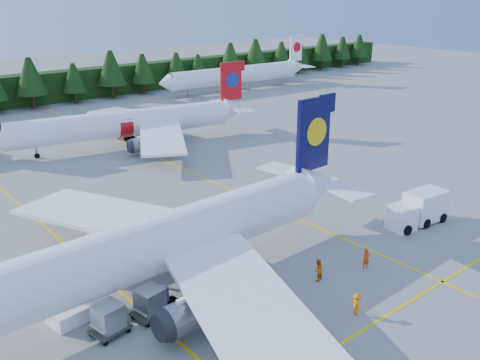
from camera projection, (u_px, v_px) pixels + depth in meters
ground at (332, 277)px, 42.29m from camera, size 320.00×320.00×0.00m
taxi_stripe_a at (61, 240)px, 48.37m from camera, size 0.25×120.00×0.01m
taxi_stripe_b at (233, 190)px, 60.39m from camera, size 0.25×120.00×0.01m
taxi_stripe_cross at (397, 310)px, 37.94m from camera, size 80.00×0.25×0.01m
treeline_hedge at (2, 93)px, 100.71m from camera, size 220.00×4.00×6.00m
airliner_navy at (114, 260)px, 36.97m from camera, size 43.06×35.41×12.52m
airliner_red at (119, 125)px, 75.91m from camera, size 37.32×30.42×10.96m
airliner_far_right at (231, 75)px, 117.64m from camera, size 38.74×5.74×11.26m
airstairs at (75, 305)px, 37.11m from camera, size 4.29×5.83×3.62m
service_truck at (417, 209)px, 51.25m from camera, size 6.67×2.98×3.12m
uld_pair at (130, 310)px, 35.75m from camera, size 5.75×2.25×1.84m
crew_a at (366, 259)px, 43.28m from camera, size 0.73×0.57×1.76m
crew_b at (318, 270)px, 41.47m from camera, size 1.00×0.85×1.82m
crew_c at (357, 304)px, 37.14m from camera, size 0.54×0.74×1.66m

